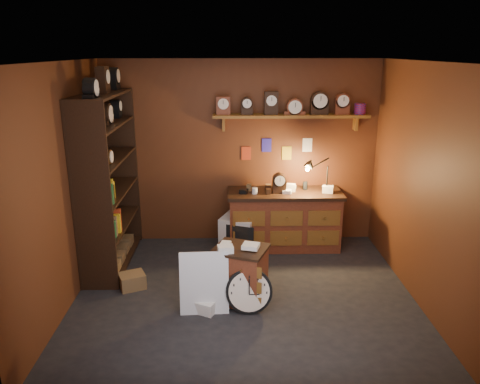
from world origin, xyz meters
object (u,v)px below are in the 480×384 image
low_cabinet (240,272)px  workbench (284,216)px  shelving_unit (106,174)px  big_round_clock (249,291)px

low_cabinet → workbench: bearing=87.6°
shelving_unit → low_cabinet: (1.74, -1.06, -0.89)m
low_cabinet → big_round_clock: 0.29m
shelving_unit → big_round_clock: bearing=-35.7°
workbench → big_round_clock: bearing=-108.0°
low_cabinet → big_round_clock: (0.09, -0.25, -0.11)m
workbench → big_round_clock: (-0.59, -1.81, -0.22)m
shelving_unit → low_cabinet: shelving_unit is taller
workbench → big_round_clock: workbench is taller
shelving_unit → low_cabinet: bearing=-31.4°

